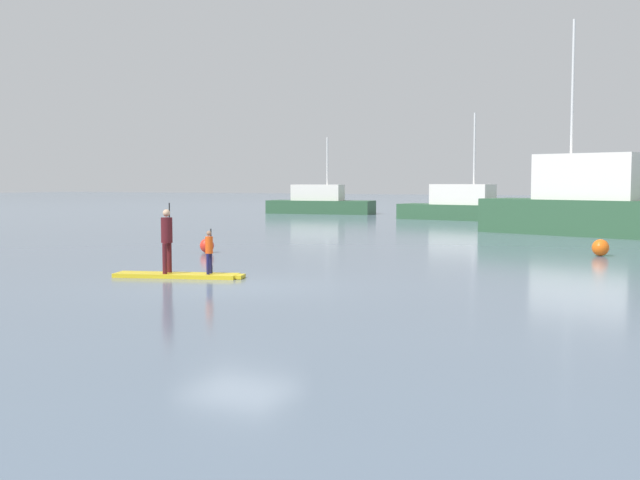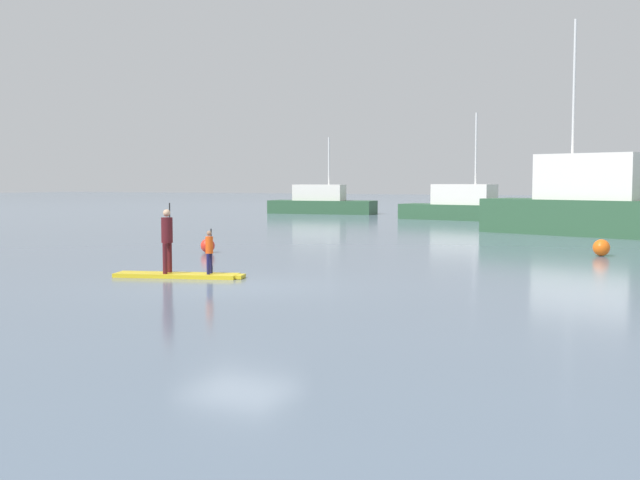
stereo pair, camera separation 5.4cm
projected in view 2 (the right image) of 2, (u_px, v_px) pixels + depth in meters
ground_plane at (239, 287)px, 18.09m from camera, size 240.00×240.00×0.00m
paddleboard_near at (179, 275)px, 19.90m from camera, size 3.36×1.60×0.10m
paddler_adult at (167, 237)px, 19.88m from camera, size 0.36×0.50×1.78m
paddler_child_solo at (209, 250)px, 19.74m from camera, size 0.24×0.38×1.13m
fishing_boat_white_large at (589, 204)px, 35.18m from camera, size 9.93×5.49×9.69m
motor_boat_small_navy at (463, 206)px, 49.06m from camera, size 8.20×3.50×6.63m
trawler_grey_distant at (321, 203)px, 58.55m from camera, size 8.16×3.47×5.66m
mooring_buoy_near at (601, 248)px, 25.51m from camera, size 0.55×0.55×0.55m
mooring_buoy_mid at (208, 246)px, 26.71m from camera, size 0.48×0.48×0.48m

